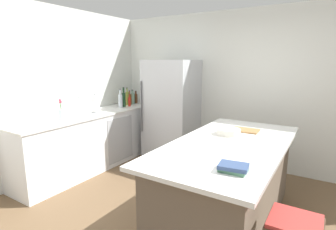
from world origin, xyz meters
name	(u,v)px	position (x,y,z in m)	size (l,w,h in m)	color
ground_plane	(177,230)	(0.00, 0.00, 0.00)	(7.20, 7.20, 0.00)	brown
wall_rear	(245,90)	(0.00, 2.25, 1.30)	(6.00, 0.10, 2.60)	silver
wall_left	(32,94)	(-2.45, 0.00, 1.30)	(0.10, 6.00, 2.60)	silver
counter_run_left	(93,140)	(-2.08, 0.77, 0.47)	(0.66, 2.70, 0.93)	white
kitchen_island	(228,183)	(0.38, 0.44, 0.47)	(1.08, 2.22, 0.92)	brown
refrigerator	(171,110)	(-1.19, 1.84, 0.90)	(0.85, 0.75, 1.79)	#B7BABF
sink_faucet	(79,105)	(-2.13, 0.58, 1.09)	(0.15, 0.05, 0.30)	silver
flower_vase	(61,113)	(-2.05, 0.18, 1.03)	(0.08, 0.08, 0.31)	silver
paper_towel_roll	(95,104)	(-2.07, 0.84, 1.07)	(0.14, 0.14, 0.31)	gray
syrup_bottle	(136,98)	(-2.14, 2.00, 1.04)	(0.07, 0.07, 0.25)	#5B3319
gin_bottle	(133,98)	(-2.15, 1.91, 1.05)	(0.08, 0.08, 0.28)	#8CB79E
whiskey_bottle	(130,99)	(-2.14, 1.80, 1.04)	(0.08, 0.08, 0.28)	brown
olive_oil_bottle	(127,98)	(-2.12, 1.71, 1.07)	(0.06, 0.06, 0.34)	olive
hot_sauce_bottle	(129,101)	(-1.99, 1.63, 1.03)	(0.05, 0.05, 0.24)	red
wine_bottle	(124,99)	(-2.04, 1.52, 1.08)	(0.07, 0.07, 0.37)	#19381E
soda_bottle	(120,100)	(-2.04, 1.43, 1.07)	(0.08, 0.08, 0.34)	silver
cookbook_stack	(233,168)	(0.66, -0.27, 0.95)	(0.24, 0.20, 0.06)	#4C7F60
mixing_bowl	(228,132)	(0.26, 0.74, 0.96)	(0.28, 0.28, 0.07)	silver
cutting_board	(245,130)	(0.37, 1.02, 0.93)	(0.34, 0.24, 0.02)	#9E7042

